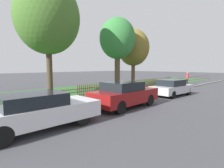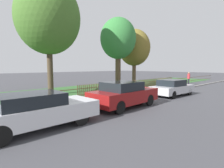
% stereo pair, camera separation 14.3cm
% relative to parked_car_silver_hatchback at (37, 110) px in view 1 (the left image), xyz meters
% --- Properties ---
extents(ground_plane, '(120.00, 120.00, 0.00)m').
position_rel_parked_car_silver_hatchback_xyz_m(ground_plane, '(10.88, 1.30, -0.70)').
color(ground_plane, '#424247').
extents(kerb_stone, '(41.67, 0.20, 0.12)m').
position_rel_parked_car_silver_hatchback_xyz_m(kerb_stone, '(10.88, 1.40, -0.64)').
color(kerb_stone, gray).
rests_on(kerb_stone, ground).
extents(grass_strip, '(41.67, 7.61, 0.01)m').
position_rel_parked_car_silver_hatchback_xyz_m(grass_strip, '(10.88, 7.75, -0.70)').
color(grass_strip, '#33602D').
rests_on(grass_strip, ground).
extents(park_fence, '(41.67, 0.05, 1.02)m').
position_rel_parked_car_silver_hatchback_xyz_m(park_fence, '(10.88, 3.95, -0.19)').
color(park_fence, brown).
rests_on(park_fence, ground).
extents(parked_car_silver_hatchback, '(4.45, 1.81, 1.35)m').
position_rel_parked_car_silver_hatchback_xyz_m(parked_car_silver_hatchback, '(0.00, 0.00, 0.00)').
color(parked_car_silver_hatchback, silver).
rests_on(parked_car_silver_hatchback, ground).
extents(parked_car_black_saloon, '(4.26, 1.98, 1.46)m').
position_rel_parked_car_silver_hatchback_xyz_m(parked_car_black_saloon, '(4.91, 0.15, 0.05)').
color(parked_car_black_saloon, maroon).
rests_on(parked_car_black_saloon, ground).
extents(parked_car_navy_estate, '(4.04, 1.85, 1.28)m').
position_rel_parked_car_silver_hatchback_xyz_m(parked_car_navy_estate, '(10.56, 0.19, -0.05)').
color(parked_car_navy_estate, '#BCBCC1').
rests_on(parked_car_navy_estate, ground).
extents(covered_motorcycle, '(1.84, 0.81, 0.96)m').
position_rel_parked_car_silver_hatchback_xyz_m(covered_motorcycle, '(6.57, 3.16, -0.11)').
color(covered_motorcycle, black).
rests_on(covered_motorcycle, ground).
extents(tree_nearest_kerb, '(4.96, 4.96, 8.95)m').
position_rel_parked_car_silver_hatchback_xyz_m(tree_nearest_kerb, '(3.74, 7.17, 5.37)').
color(tree_nearest_kerb, '#473828').
rests_on(tree_nearest_kerb, ground).
extents(tree_behind_motorcycle, '(3.65, 3.65, 7.26)m').
position_rel_parked_car_silver_hatchback_xyz_m(tree_behind_motorcycle, '(10.66, 6.34, 4.39)').
color(tree_behind_motorcycle, brown).
rests_on(tree_behind_motorcycle, ground).
extents(tree_mid_park, '(3.74, 3.74, 6.70)m').
position_rel_parked_car_silver_hatchback_xyz_m(tree_mid_park, '(14.07, 7.01, 3.82)').
color(tree_mid_park, brown).
rests_on(tree_mid_park, ground).
extents(pedestrian_near_fence, '(0.45, 0.45, 1.62)m').
position_rel_parked_car_silver_hatchback_xyz_m(pedestrian_near_fence, '(19.56, 2.77, 0.21)').
color(pedestrian_near_fence, black).
rests_on(pedestrian_near_fence, ground).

